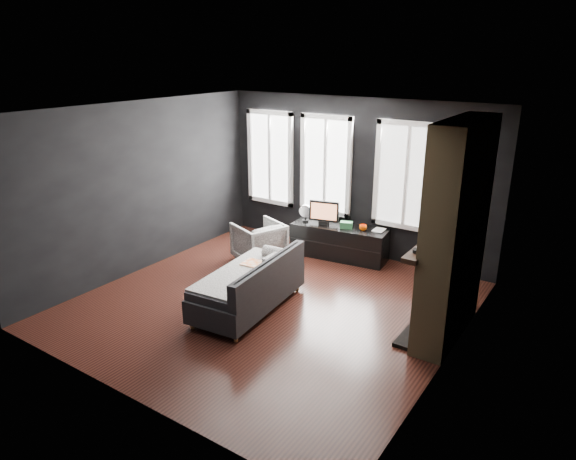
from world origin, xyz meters
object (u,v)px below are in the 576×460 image
Objects in this scene: book at (374,223)px; mug at (363,227)px; mantel_vase at (446,222)px; media_console at (339,242)px; sofa at (248,282)px; armchair at (259,240)px; monitor at (324,211)px.

mug is at bearing -136.39° from book.
media_console is at bearing 153.32° from mantel_vase.
sofa is 2.46m from mug.
sofa is 14.37× the size of mug.
sofa reaches higher than armchair.
book is (0.14, 0.13, 0.06)m from mug.
mug is (0.42, 0.03, 0.35)m from media_console.
monitor is at bearing -166.31° from book.
mug is 0.20m from book.
mantel_vase is at bearing 24.86° from sofa.
monitor reaches higher than sofa.
book is at bearing 68.82° from sofa.
media_console is at bearing -164.38° from book.
mug is at bearing -3.54° from media_console.
mug is at bearing -8.10° from monitor.
armchair is 5.92× the size of mug.
armchair reaches higher than mug.
media_console is 8.49× the size of mantel_vase.
book reaches higher than mug.
book is (1.62, 1.05, 0.31)m from armchair.
mantel_vase is (1.53, -1.21, 0.63)m from book.
mantel_vase reaches higher than mug.
media_console is 0.55m from mug.
armchair is 1.96m from book.
armchair is (-0.91, 1.46, -0.02)m from sofa.
book is at bearing -0.46° from monitor.
media_console is 3.12× the size of monitor.
sofa is 2.63m from book.
book reaches higher than sofa.
mantel_vase is (1.67, -1.08, 0.69)m from mug.
monitor is 2.63m from mantel_vase.
monitor is at bearing 157.16° from mantel_vase.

